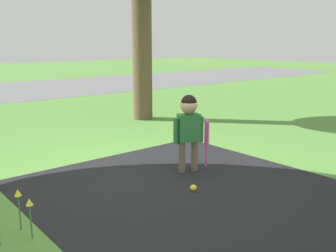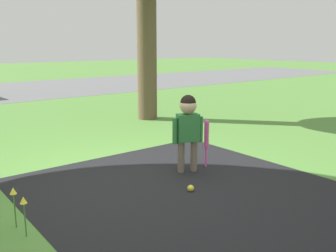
% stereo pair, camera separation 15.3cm
% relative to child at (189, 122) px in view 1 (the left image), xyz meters
% --- Properties ---
extents(ground_plane, '(60.00, 60.00, 0.00)m').
position_rel_child_xyz_m(ground_plane, '(-0.86, 0.21, -0.64)').
color(ground_plane, '#518438').
extents(child, '(0.38, 0.24, 0.99)m').
position_rel_child_xyz_m(child, '(0.00, 0.00, 0.00)').
color(child, '#6B5B4C').
rests_on(child, ground).
extents(baseball_bat, '(0.06, 0.06, 0.64)m').
position_rel_child_xyz_m(baseball_bat, '(0.30, -0.02, -0.22)').
color(baseball_bat, '#E54CA5').
rests_on(baseball_bat, ground).
extents(sports_ball, '(0.07, 0.07, 0.07)m').
position_rel_child_xyz_m(sports_ball, '(-0.41, -0.52, -0.60)').
color(sports_ball, yellow).
rests_on(sports_ball, ground).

